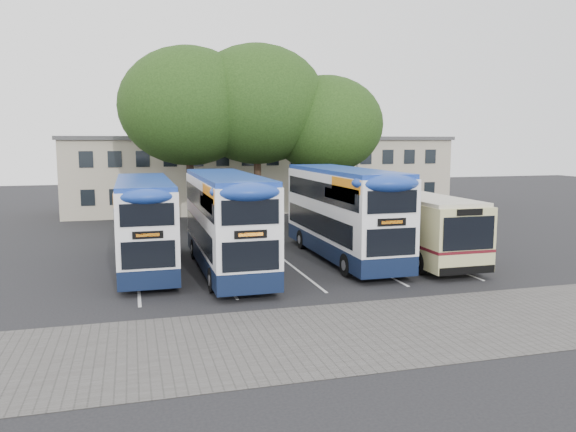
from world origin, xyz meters
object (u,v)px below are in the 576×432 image
Objects in this scene: lamp_post at (358,151)px; tree_mid at (257,105)px; tree_right at (326,125)px; bus_dd_right at (343,209)px; bus_dd_mid at (226,218)px; bus_single at (406,220)px; tree_left at (189,106)px; bus_dd_left at (145,220)px.

tree_mid reaches higher than lamp_post.
bus_dd_right is (-3.09, -11.32, -4.46)m from tree_right.
bus_dd_right is (5.97, 1.10, 0.07)m from bus_dd_mid.
tree_mid reaches higher than bus_dd_mid.
bus_dd_mid is at bearing -174.76° from bus_single.
tree_left is 1.11× the size of bus_dd_right.
tree_right is at bearing 41.09° from bus_dd_left.
tree_left is 1.14× the size of bus_dd_mid.
bus_single is at bearing 5.24° from bus_dd_mid.
bus_dd_right is at bearing 175.89° from bus_single.
tree_right is 0.95× the size of bus_dd_right.
tree_left reaches higher than bus_dd_left.
tree_left is at bearing 127.18° from bus_single.
tree_left reaches higher than bus_single.
lamp_post is 0.84× the size of bus_single.
tree_right is at bearing -9.35° from tree_mid.
bus_single is (3.35, -0.24, -0.65)m from bus_dd_right.
tree_mid reaches higher than bus_single.
bus_dd_left is at bearing -138.91° from tree_right.
bus_dd_left is at bearing 177.36° from bus_single.
lamp_post is at bearing 41.24° from tree_right.
bus_dd_mid reaches higher than bus_single.
lamp_post is 0.76× the size of tree_left.
tree_mid is at bearing 56.11° from bus_dd_left.
tree_right is at bearing 53.87° from bus_dd_mid.
bus_single is at bearing -88.71° from tree_right.
tree_mid is 1.13× the size of bus_single.
bus_dd_left is 0.91× the size of bus_single.
bus_dd_left is (-12.57, -10.96, -4.67)m from tree_right.
bus_dd_left is at bearing 177.89° from bus_dd_right.
lamp_post reaches higher than bus_dd_mid.
tree_mid is at bearing 71.67° from bus_dd_mid.
bus_single is at bearing -68.12° from tree_mid.
tree_left is at bearing -169.95° from lamp_post.
tree_mid is at bearing 97.56° from bus_dd_right.
tree_mid is 1.17× the size of bus_dd_mid.
tree_right is 16.02m from bus_dd_mid.
tree_mid is 15.36m from bus_dd_left.
tree_right is at bearing -138.76° from lamp_post.
bus_single is at bearing -52.82° from tree_left.
tree_mid is 4.94m from tree_right.
bus_dd_right is (-6.87, -14.64, -2.61)m from lamp_post.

